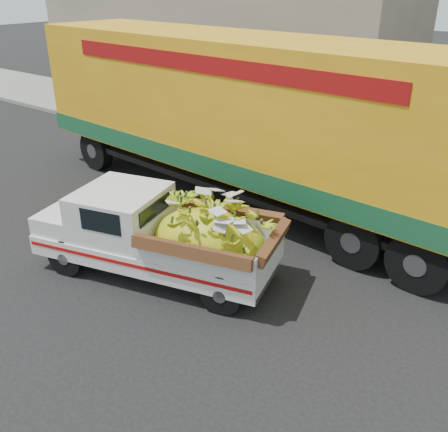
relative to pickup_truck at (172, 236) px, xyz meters
The scene contains 6 objects.
ground 2.20m from the pickup_truck, behind, with size 100.00×100.00×0.00m, color black.
curb 6.37m from the pickup_truck, 108.68° to the left, with size 60.00×0.25×0.15m, color gray.
sidewalk 8.37m from the pickup_truck, 104.05° to the left, with size 60.00×4.00×0.14m, color gray.
building_left 17.29m from the pickup_truck, 125.62° to the left, with size 18.00×6.00×5.00m, color gray.
pickup_truck is the anchor object (origin of this frame).
semi_trailer 3.90m from the pickup_truck, 105.51° to the left, with size 12.04×3.31×3.80m.
Camera 1 is at (7.48, -5.78, 4.92)m, focal length 40.00 mm.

